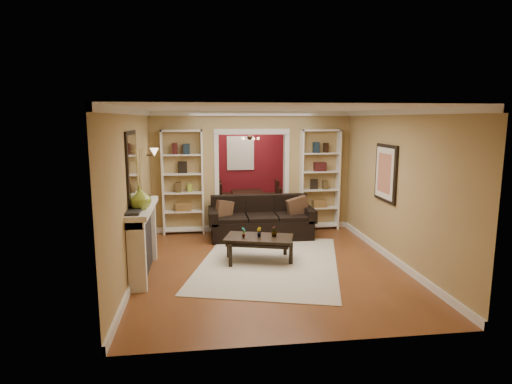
{
  "coord_description": "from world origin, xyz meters",
  "views": [
    {
      "loc": [
        -1.15,
        -8.42,
        2.54
      ],
      "look_at": [
        -0.16,
        -0.8,
        1.22
      ],
      "focal_mm": 30.0,
      "sensor_mm": 36.0,
      "label": 1
    }
  ],
  "objects": [
    {
      "name": "coffee_table",
      "position": [
        -0.14,
        -1.08,
        0.22
      ],
      "size": [
        1.32,
        0.95,
        0.45
      ],
      "primitive_type": "cube",
      "rotation": [
        0.0,
        0.0,
        -0.29
      ],
      "color": "black",
      "rests_on": "floor"
    },
    {
      "name": "pillow_left",
      "position": [
        -0.68,
        0.43,
        0.62
      ],
      "size": [
        0.39,
        0.3,
        0.39
      ],
      "primitive_type": "cube",
      "rotation": [
        0.0,
        0.0,
        0.55
      ],
      "color": "brown",
      "rests_on": "sofa"
    },
    {
      "name": "wall_sconce",
      "position": [
        -2.15,
        0.55,
        1.83
      ],
      "size": [
        0.18,
        0.18,
        0.22
      ],
      "primitive_type": "cube",
      "color": "#FFE0A5",
      "rests_on": "wall_left"
    },
    {
      "name": "framed_art",
      "position": [
        2.21,
        -1.0,
        1.55
      ],
      "size": [
        0.04,
        0.85,
        1.05
      ],
      "primitive_type": "cube",
      "color": "black",
      "rests_on": "wall_right"
    },
    {
      "name": "dining_table",
      "position": [
        0.15,
        2.85,
        0.27
      ],
      "size": [
        1.55,
        0.86,
        0.54
      ],
      "primitive_type": "imported",
      "rotation": [
        0.0,
        0.0,
        1.57
      ],
      "color": "black",
      "rests_on": "floor"
    },
    {
      "name": "dining_window",
      "position": [
        0.0,
        3.93,
        1.55
      ],
      "size": [
        0.78,
        0.03,
        0.98
      ],
      "primitive_type": "cube",
      "color": "#8CA5CC",
      "rests_on": "wall_back"
    },
    {
      "name": "mirror",
      "position": [
        -2.23,
        -1.5,
        1.8
      ],
      "size": [
        0.03,
        0.95,
        1.1
      ],
      "primitive_type": "cube",
      "color": "silver",
      "rests_on": "wall_left"
    },
    {
      "name": "plant_right",
      "position": [
        0.13,
        -1.08,
        0.55
      ],
      "size": [
        0.14,
        0.14,
        0.19
      ],
      "primitive_type": "imported",
      "rotation": [
        0.0,
        0.0,
        4.34
      ],
      "color": "#336626",
      "rests_on": "coffee_table"
    },
    {
      "name": "dining_chair_sw",
      "position": [
        -0.4,
        3.15,
        0.46
      ],
      "size": [
        0.52,
        0.52,
        0.92
      ],
      "primitive_type": "cube",
      "rotation": [
        0.0,
        0.0,
        1.41
      ],
      "color": "black",
      "rests_on": "floor"
    },
    {
      "name": "bookshelf_right",
      "position": [
        1.55,
        1.03,
        1.15
      ],
      "size": [
        0.9,
        0.3,
        2.3
      ],
      "primitive_type": "cube",
      "color": "white",
      "rests_on": "floor"
    },
    {
      "name": "floor",
      "position": [
        0.0,
        0.0,
        0.0
      ],
      "size": [
        8.0,
        8.0,
        0.0
      ],
      "primitive_type": "plane",
      "color": "brown",
      "rests_on": "ground"
    },
    {
      "name": "pillow_right",
      "position": [
        0.91,
        0.43,
        0.66
      ],
      "size": [
        0.48,
        0.25,
        0.46
      ],
      "primitive_type": "cube",
      "rotation": [
        0.0,
        0.0,
        0.27
      ],
      "color": "brown",
      "rests_on": "sofa"
    },
    {
      "name": "fireplace",
      "position": [
        -2.09,
        -1.5,
        0.58
      ],
      "size": [
        0.32,
        1.7,
        1.16
      ],
      "primitive_type": "cube",
      "color": "white",
      "rests_on": "floor"
    },
    {
      "name": "sofa",
      "position": [
        0.12,
        0.45,
        0.44
      ],
      "size": [
        2.24,
        0.97,
        0.87
      ],
      "primitive_type": "cube",
      "color": "black",
      "rests_on": "floor"
    },
    {
      "name": "area_rug",
      "position": [
        0.02,
        -1.21,
        0.01
      ],
      "size": [
        3.17,
        3.84,
        0.01
      ],
      "primitive_type": "cube",
      "rotation": [
        0.0,
        0.0,
        -0.27
      ],
      "color": "beige",
      "rests_on": "floor"
    },
    {
      "name": "wall_front",
      "position": [
        0.0,
        -4.0,
        1.35
      ],
      "size": [
        8.0,
        0.0,
        8.0
      ],
      "primitive_type": "plane",
      "rotation": [
        -1.57,
        0.0,
        0.0
      ],
      "color": "tan",
      "rests_on": "ground"
    },
    {
      "name": "dining_chair_nw",
      "position": [
        -0.4,
        2.55,
        0.46
      ],
      "size": [
        0.57,
        0.57,
        0.92
      ],
      "primitive_type": "cube",
      "rotation": [
        0.0,
        0.0,
        1.87
      ],
      "color": "black",
      "rests_on": "floor"
    },
    {
      "name": "dining_chair_se",
      "position": [
        0.7,
        3.15,
        0.44
      ],
      "size": [
        0.5,
        0.5,
        0.88
      ],
      "primitive_type": "cube",
      "rotation": [
        0.0,
        0.0,
        -1.72
      ],
      "color": "black",
      "rests_on": "floor"
    },
    {
      "name": "wall_back",
      "position": [
        0.0,
        4.0,
        1.35
      ],
      "size": [
        8.0,
        0.0,
        8.0
      ],
      "primitive_type": "plane",
      "rotation": [
        1.57,
        0.0,
        0.0
      ],
      "color": "tan",
      "rests_on": "ground"
    },
    {
      "name": "plant_left",
      "position": [
        -0.42,
        -1.08,
        0.55
      ],
      "size": [
        0.11,
        0.12,
        0.19
      ],
      "primitive_type": "imported",
      "rotation": [
        0.0,
        0.0,
        1.08
      ],
      "color": "#336626",
      "rests_on": "coffee_table"
    },
    {
      "name": "vase",
      "position": [
        -2.09,
        -1.81,
        1.34
      ],
      "size": [
        0.46,
        0.46,
        0.36
      ],
      "primitive_type": "imported",
      "rotation": [
        0.0,
        0.0,
        -0.43
      ],
      "color": "#8CAA36",
      "rests_on": "fireplace"
    },
    {
      "name": "dining_chair_ne",
      "position": [
        0.7,
        2.55,
        0.38
      ],
      "size": [
        0.43,
        0.43,
        0.76
      ],
      "primitive_type": "cube",
      "rotation": [
        0.0,
        0.0,
        -1.4
      ],
      "color": "black",
      "rests_on": "floor"
    },
    {
      "name": "wall_left",
      "position": [
        -2.25,
        0.0,
        1.35
      ],
      "size": [
        0.0,
        8.0,
        8.0
      ],
      "primitive_type": "plane",
      "rotation": [
        1.57,
        0.0,
        1.57
      ],
      "color": "tan",
      "rests_on": "ground"
    },
    {
      "name": "red_back_panel",
      "position": [
        0.0,
        3.97,
        1.32
      ],
      "size": [
        4.44,
        0.04,
        2.64
      ],
      "primitive_type": "cube",
      "color": "maroon",
      "rests_on": "floor"
    },
    {
      "name": "plant_center",
      "position": [
        -0.14,
        -1.08,
        0.54
      ],
      "size": [
        0.1,
        0.11,
        0.17
      ],
      "primitive_type": "imported",
      "rotation": [
        0.0,
        0.0,
        1.88
      ],
      "color": "#336626",
      "rests_on": "coffee_table"
    },
    {
      "name": "bookshelf_left",
      "position": [
        -1.55,
        1.03,
        1.15
      ],
      "size": [
        0.9,
        0.3,
        2.3
      ],
      "primitive_type": "cube",
      "color": "white",
      "rests_on": "floor"
    },
    {
      "name": "partition_wall",
      "position": [
        0.0,
        1.2,
        1.35
      ],
      "size": [
        4.5,
        0.15,
        2.7
      ],
      "primitive_type": "cube",
      "color": "tan",
      "rests_on": "floor"
    },
    {
      "name": "chandelier",
      "position": [
        0.0,
        2.7,
        2.02
      ],
      "size": [
        0.5,
        0.5,
        0.3
      ],
      "primitive_type": "cube",
      "color": "#301D16",
      "rests_on": "ceiling"
    },
    {
      "name": "wall_right",
      "position": [
        2.25,
        0.0,
        1.35
      ],
      "size": [
        0.0,
        8.0,
        8.0
      ],
      "primitive_type": "plane",
      "rotation": [
        1.57,
        0.0,
        -1.57
      ],
      "color": "tan",
      "rests_on": "ground"
    },
    {
      "name": "ceiling",
      "position": [
        0.0,
        0.0,
        2.7
      ],
      "size": [
        8.0,
        8.0,
        0.0
      ],
      "primitive_type": "plane",
      "rotation": [
        3.14,
        0.0,
        0.0
      ],
      "color": "white",
      "rests_on": "ground"
    }
  ]
}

